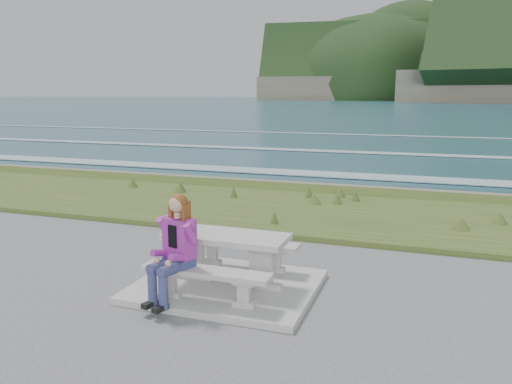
{
  "coord_description": "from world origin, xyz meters",
  "views": [
    {
      "loc": [
        2.72,
        -6.43,
        2.84
      ],
      "look_at": [
        0.04,
        1.2,
        1.25
      ],
      "focal_mm": 35.0,
      "sensor_mm": 36.0,
      "label": 1
    }
  ],
  "objects_px": {
    "picnic_table": "(226,245)",
    "bench_landward": "(206,277)",
    "bench_seaward": "(243,247)",
    "seated_woman": "(172,263)"
  },
  "relations": [
    {
      "from": "picnic_table",
      "to": "bench_seaward",
      "type": "bearing_deg",
      "value": 90.0
    },
    {
      "from": "bench_seaward",
      "to": "bench_landward",
      "type": "bearing_deg",
      "value": -90.0
    },
    {
      "from": "picnic_table",
      "to": "bench_landward",
      "type": "xyz_separation_m",
      "value": [
        0.0,
        -0.7,
        -0.23
      ]
    },
    {
      "from": "bench_seaward",
      "to": "seated_woman",
      "type": "relative_size",
      "value": 1.24
    },
    {
      "from": "bench_landward",
      "to": "bench_seaward",
      "type": "height_order",
      "value": "same"
    },
    {
      "from": "picnic_table",
      "to": "bench_seaward",
      "type": "height_order",
      "value": "picnic_table"
    },
    {
      "from": "bench_seaward",
      "to": "seated_woman",
      "type": "xyz_separation_m",
      "value": [
        -0.44,
        -1.53,
        0.18
      ]
    },
    {
      "from": "seated_woman",
      "to": "bench_landward",
      "type": "bearing_deg",
      "value": 33.69
    },
    {
      "from": "picnic_table",
      "to": "bench_seaward",
      "type": "xyz_separation_m",
      "value": [
        0.0,
        0.7,
        -0.23
      ]
    },
    {
      "from": "picnic_table",
      "to": "bench_seaward",
      "type": "relative_size",
      "value": 1.0
    }
  ]
}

